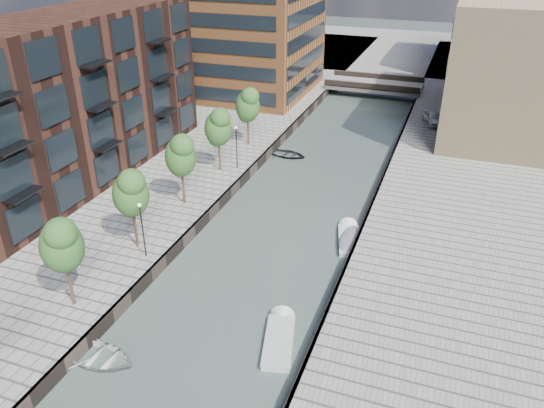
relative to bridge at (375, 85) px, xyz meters
The scene contains 22 objects.
water 32.03m from the bridge, 90.00° to the right, with size 300.00×300.00×0.00m, color #38473F.
quay_left 48.17m from the bridge, 138.37° to the right, with size 60.00×140.00×1.00m, color gray.
quay_right 35.79m from the bridge, 63.43° to the right, with size 20.00×140.00×1.00m, color gray.
quay_wall_left 32.59m from the bridge, 100.79° to the right, with size 0.25×140.00×1.00m, color #332823.
quay_wall_right 32.59m from the bridge, 79.21° to the right, with size 0.25×140.00×1.00m, color #332823.
far_closure 28.01m from the bridge, 90.00° to the left, with size 80.00×40.00×1.00m, color gray.
apartment_block 46.99m from the bridge, 115.46° to the right, with size 8.00×38.00×14.00m, color black.
tan_block_near 19.99m from the bridge, 32.01° to the right, with size 12.00×25.00×14.00m, color tan.
tan_block_far 23.87m from the bridge, 45.00° to the left, with size 12.00×20.00×16.00m, color tan.
bridge is the anchor object (origin of this frame).
tree_2 54.81m from the bridge, 98.95° to the right, with size 2.50×2.50×5.95m.
tree_3 47.92m from the bridge, 100.25° to the right, with size 2.50×2.50×5.95m.
tree_4 41.08m from the bridge, 102.00° to the right, with size 2.50×2.50×5.95m.
tree_5 34.30m from the bridge, 104.44° to the right, with size 2.50×2.50×5.95m.
tree_6 27.63m from the bridge, 108.10° to the right, with size 2.50×2.50×5.95m.
lamp_1 48.58m from the bridge, 98.53° to the right, with size 0.24×0.24×4.12m.
lamp_2 32.87m from the bridge, 102.68° to the right, with size 0.24×0.24×4.12m.
sloop_3 56.91m from the bridge, 95.01° to the right, with size 3.16×4.43×0.92m, color silver.
sloop_4 25.83m from the bridge, 99.81° to the right, with size 2.85×4.00×0.83m, color black.
motorboat_2 51.68m from the bridge, 85.72° to the right, with size 2.66×4.90×1.55m.
motorboat_4 39.91m from the bridge, 82.38° to the right, with size 2.67×4.82×1.52m.
car 15.74m from the bridge, 55.13° to the right, with size 1.74×4.33×1.47m, color silver.
Camera 1 is at (11.51, -1.96, 21.39)m, focal length 35.00 mm.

